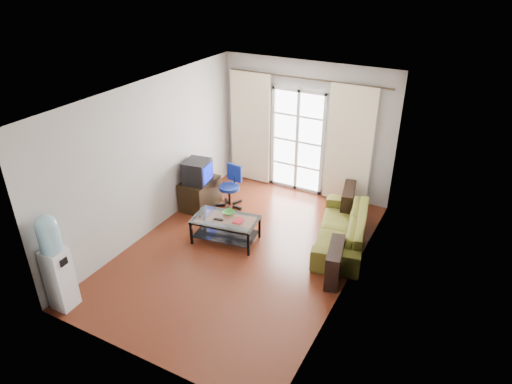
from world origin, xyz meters
The scene contains 20 objects.
floor centered at (0.00, 0.00, 0.00)m, with size 5.20×5.20×0.00m, color maroon.
ceiling centered at (0.00, 0.00, 2.70)m, with size 5.20×5.20×0.00m, color white.
wall_back centered at (0.00, 2.60, 1.35)m, with size 3.60×0.02×2.70m, color #B9B5B0.
wall_front centered at (0.00, -2.60, 1.35)m, with size 3.60×0.02×2.70m, color #B9B5B0.
wall_left centered at (-1.80, 0.00, 1.35)m, with size 0.02×5.20×2.70m, color #B9B5B0.
wall_right centered at (1.80, 0.00, 1.35)m, with size 0.02×5.20×2.70m, color #B9B5B0.
french_door centered at (-0.15, 2.54, 1.07)m, with size 1.16×0.06×2.15m.
curtain_rod centered at (0.00, 2.50, 2.38)m, with size 0.04×0.04×3.30m, color #4C3F2D.
curtain_left centered at (-1.20, 2.48, 1.20)m, with size 0.90×0.07×2.35m, color #FFF5CD.
curtain_right centered at (0.95, 2.48, 1.20)m, with size 0.90×0.07×2.35m, color #FFF5CD.
radiator centered at (0.80, 2.50, 0.33)m, with size 0.64×0.12×0.64m, color gray.
sofa centered at (1.37, 1.02, 0.29)m, with size 1.17×2.09×0.58m, color brown.
coffee_table centered at (-0.42, 0.14, 0.29)m, with size 1.19×0.79×0.45m.
bowl centered at (-0.45, 0.30, 0.47)m, with size 0.26×0.26×0.05m, color #2E814D.
book centered at (-0.26, 0.17, 0.46)m, with size 0.16×0.21×0.02m, color maroon.
remote centered at (-0.51, 0.05, 0.46)m, with size 0.17×0.05×0.02m, color black.
tv_stand centered at (-1.51, 0.95, 0.29)m, with size 0.52×0.78×0.57m, color black.
crt_tv centered at (-1.51, 0.87, 0.80)m, with size 0.54×0.54×0.44m.
task_chair centered at (-0.99, 1.25, 0.25)m, with size 0.63×0.63×0.84m.
water_cooler centered at (-1.60, -2.35, 0.78)m, with size 0.33×0.32×1.49m.
Camera 1 is at (3.17, -5.52, 4.51)m, focal length 32.00 mm.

